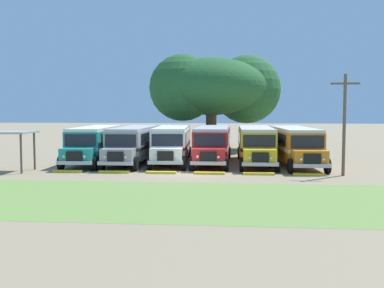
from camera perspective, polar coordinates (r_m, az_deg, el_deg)
name	(u,v)px	position (r m, az deg, el deg)	size (l,w,h in m)	color
ground_plane	(186,173)	(30.06, -0.80, -3.69)	(220.00, 220.00, 0.00)	#937F60
foreground_grass_strip	(166,199)	(21.61, -3.24, -6.86)	(80.00, 9.61, 0.01)	olive
parked_bus_slot_0	(96,142)	(37.05, -11.91, 0.19)	(3.10, 10.89, 2.82)	teal
parked_bus_slot_1	(134,143)	(36.25, -7.24, 0.16)	(2.70, 10.84, 2.82)	#9E9993
parked_bus_slot_2	(172,142)	(36.45, -2.51, 0.21)	(3.19, 10.91, 2.82)	silver
parked_bus_slot_3	(213,143)	(36.06, 2.62, 0.17)	(2.76, 10.85, 2.82)	red
parked_bus_slot_4	(256,143)	(35.81, 7.96, 0.10)	(2.75, 10.85, 2.82)	yellow
parked_bus_slot_5	(294,144)	(35.52, 12.68, 0.00)	(3.29, 10.93, 2.82)	orange
curb_wheelstop_0	(68,171)	(31.62, -15.29, -3.31)	(2.00, 0.36, 0.15)	yellow
curb_wheelstop_1	(114,172)	(30.66, -9.73, -3.46)	(2.00, 0.36, 0.15)	yellow
curb_wheelstop_2	(161,173)	(30.00, -3.87, -3.57)	(2.00, 0.36, 0.15)	yellow
curb_wheelstop_3	(209,173)	(29.66, 2.20, -3.66)	(2.00, 0.36, 0.15)	yellow
curb_wheelstop_4	(259,174)	(29.66, 8.33, -3.70)	(2.00, 0.36, 0.15)	yellow
curb_wheelstop_5	(309,174)	(30.00, 14.39, -3.70)	(2.00, 0.36, 0.15)	yellow
broad_shade_tree	(214,88)	(47.40, 2.82, 6.98)	(13.39, 10.85, 9.85)	brown
utility_pole	(344,121)	(30.33, 18.50, 2.70)	(1.80, 0.20, 6.42)	brown
waiting_shelter	(6,135)	(33.37, -22.20, 1.01)	(3.60, 2.60, 2.72)	brown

